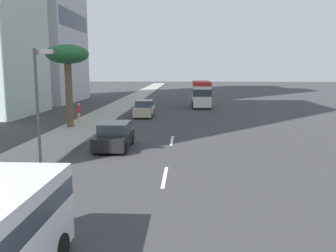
{
  "coord_description": "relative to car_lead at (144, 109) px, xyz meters",
  "views": [
    {
      "loc": [
        -3.36,
        -0.92,
        4.81
      ],
      "look_at": [
        18.62,
        0.17,
        1.29
      ],
      "focal_mm": 38.56,
      "sensor_mm": 36.0,
      "label": 1
    }
  ],
  "objects": [
    {
      "name": "ground_plane",
      "position": [
        -1.0,
        -3.24,
        -0.78
      ],
      "size": [
        198.0,
        198.0,
        0.0
      ],
      "primitive_type": "plane",
      "color": "#38383A"
    },
    {
      "name": "minibus_second",
      "position": [
        9.34,
        -6.08,
        0.97
      ],
      "size": [
        6.27,
        2.29,
        3.22
      ],
      "color": "silver",
      "rests_on": "ground_plane"
    },
    {
      "name": "street_lamp",
      "position": [
        -19.34,
        2.67,
        2.9
      ],
      "size": [
        0.24,
        0.97,
        5.57
      ],
      "color": "#4C4C51",
      "rests_on": "sidewalk_right"
    },
    {
      "name": "lane_stripe_mid",
      "position": [
        -20.29,
        -3.24,
        -0.78
      ],
      "size": [
        3.2,
        0.16,
        0.01
      ],
      "primitive_type": "cube",
      "color": "silver",
      "rests_on": "ground_plane"
    },
    {
      "name": "palm_tree",
      "position": [
        -7.57,
        5.14,
        4.86
      ],
      "size": [
        3.33,
        3.33,
        6.52
      ],
      "color": "brown",
      "rests_on": "sidewalk_right"
    },
    {
      "name": "car_lead",
      "position": [
        0.0,
        0.0,
        0.0
      ],
      "size": [
        4.23,
        1.83,
        1.66
      ],
      "rotation": [
        0.0,
        0.0,
        3.14
      ],
      "color": "beige",
      "rests_on": "ground_plane"
    },
    {
      "name": "sidewalk_right",
      "position": [
        -1.0,
        4.22,
        -0.71
      ],
      "size": [
        162.0,
        3.64,
        0.15
      ],
      "primitive_type": "cube",
      "color": "#9E9B93",
      "rests_on": "ground_plane"
    },
    {
      "name": "car_third",
      "position": [
        -14.56,
        0.16,
        -0.04
      ],
      "size": [
        4.16,
        1.94,
        1.56
      ],
      "rotation": [
        0.0,
        0.0,
        3.14
      ],
      "color": "black",
      "rests_on": "ground_plane"
    },
    {
      "name": "lane_stripe_far",
      "position": [
        -12.07,
        -3.24,
        -0.78
      ],
      "size": [
        3.2,
        0.16,
        0.01
      ],
      "primitive_type": "cube",
      "color": "silver",
      "rests_on": "ground_plane"
    },
    {
      "name": "pedestrian_near_lamp",
      "position": [
        -4.89,
        5.23,
        0.29
      ],
      "size": [
        0.38,
        0.38,
        1.67
      ],
      "rotation": [
        0.0,
        0.0,
        5.49
      ],
      "color": "gold",
      "rests_on": "sidewalk_right"
    }
  ]
}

